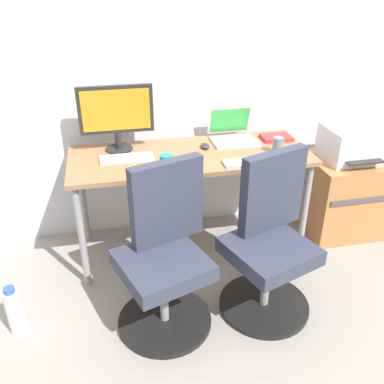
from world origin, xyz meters
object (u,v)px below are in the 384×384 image
printer (351,144)px  open_laptop (232,133)px  water_bottle_on_floor (15,311)px  coffee_mug (166,162)px  office_chair_right (269,243)px  office_chair_left (165,257)px  desktop_monitor (116,114)px  side_cabinet (342,194)px

printer → open_laptop: (-0.84, 0.17, 0.09)m
water_bottle_on_floor → open_laptop: 1.78m
water_bottle_on_floor → printer: bearing=14.7°
printer → water_bottle_on_floor: printer is taller
open_laptop → coffee_mug: size_ratio=3.37×
office_chair_right → open_laptop: bearing=88.8°
office_chair_left → printer: bearing=24.2°
water_bottle_on_floor → open_laptop: (1.47, 0.78, 0.65)m
office_chair_right → desktop_monitor: size_ratio=1.96×
office_chair_left → water_bottle_on_floor: office_chair_left is taller
office_chair_left → coffee_mug: size_ratio=10.22×
office_chair_right → side_cabinet: 1.09m
side_cabinet → office_chair_left: bearing=-155.8°
office_chair_left → office_chair_right: 0.61m
office_chair_left → office_chair_right: (0.61, -0.00, 0.00)m
side_cabinet → coffee_mug: 1.48m
water_bottle_on_floor → office_chair_right: bearing=-2.2°
office_chair_right → coffee_mug: size_ratio=10.22×
office_chair_right → desktop_monitor: bearing=133.7°
office_chair_left → office_chair_right: size_ratio=1.00×
office_chair_left → coffee_mug: 0.58m
office_chair_right → printer: bearing=37.5°
printer → open_laptop: bearing=168.6°
coffee_mug → open_laptop: bearing=35.8°
open_laptop → office_chair_left: bearing=-127.0°
printer → water_bottle_on_floor: bearing=-165.3°
side_cabinet → printer: printer is taller
office_chair_left → office_chair_right: bearing=-0.0°
office_chair_left → open_laptop: open_laptop is taller
side_cabinet → open_laptop: bearing=168.6°
open_laptop → coffee_mug: 0.66m
water_bottle_on_floor → coffee_mug: 1.20m
printer → desktop_monitor: bearing=174.6°
office_chair_left → open_laptop: bearing=53.0°
side_cabinet → desktop_monitor: bearing=174.7°
office_chair_right → printer: office_chair_right is taller
office_chair_right → office_chair_left: bearing=180.0°
office_chair_left → desktop_monitor: bearing=101.8°
office_chair_right → coffee_mug: bearing=139.3°
desktop_monitor → coffee_mug: 0.50m
desktop_monitor → office_chair_left: bearing=-78.2°
office_chair_left → coffee_mug: office_chair_left is taller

